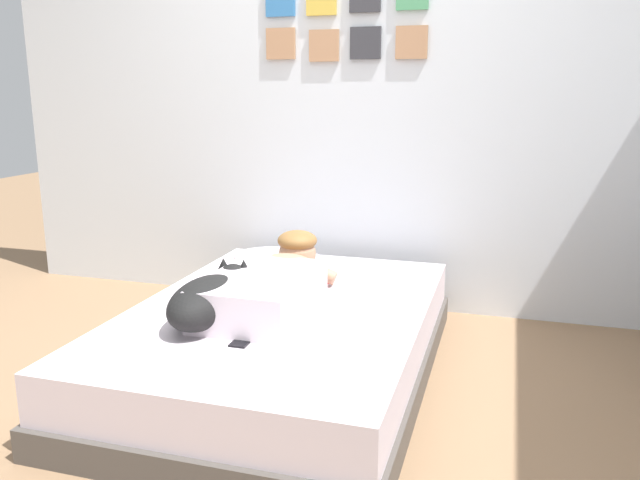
# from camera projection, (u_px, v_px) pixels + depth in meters

# --- Properties ---
(ground_plane) EXTENTS (12.78, 12.78, 0.00)m
(ground_plane) POSITION_uv_depth(u_px,v_px,m) (247.00, 417.00, 2.59)
(ground_plane) COLOR #8C6B4C
(back_wall) EXTENTS (4.39, 0.12, 2.50)m
(back_wall) POSITION_uv_depth(u_px,v_px,m) (346.00, 97.00, 3.76)
(back_wall) COLOR silver
(back_wall) RESTS_ON ground
(bed) EXTENTS (1.32, 1.94, 0.33)m
(bed) POSITION_uv_depth(u_px,v_px,m) (281.00, 341.00, 2.94)
(bed) COLOR #4C4742
(bed) RESTS_ON ground
(pillow) EXTENTS (0.52, 0.32, 0.11)m
(pillow) POSITION_uv_depth(u_px,v_px,m) (278.00, 259.00, 3.50)
(pillow) COLOR silver
(pillow) RESTS_ON bed
(person_lying) EXTENTS (0.43, 0.92, 0.27)m
(person_lying) POSITION_uv_depth(u_px,v_px,m) (272.00, 282.00, 2.90)
(person_lying) COLOR silver
(person_lying) RESTS_ON bed
(dog) EXTENTS (0.26, 0.57, 0.21)m
(dog) POSITION_uv_depth(u_px,v_px,m) (210.00, 299.00, 2.68)
(dog) COLOR black
(dog) RESTS_ON bed
(coffee_cup) EXTENTS (0.12, 0.09, 0.07)m
(coffee_cup) POSITION_uv_depth(u_px,v_px,m) (317.00, 279.00, 3.19)
(coffee_cup) COLOR #D84C47
(coffee_cup) RESTS_ON bed
(cell_phone) EXTENTS (0.07, 0.14, 0.01)m
(cell_phone) POSITION_uv_depth(u_px,v_px,m) (244.00, 340.00, 2.49)
(cell_phone) COLOR black
(cell_phone) RESTS_ON bed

